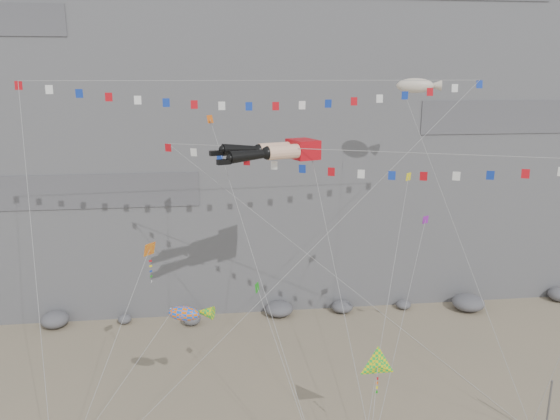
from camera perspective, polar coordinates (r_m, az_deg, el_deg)
name	(u,v)px	position (r m, az deg, el deg)	size (l,w,h in m)	color
cliff	(262,44)	(61.91, -1.86, 16.95)	(80.00, 28.00, 50.00)	slate
talus_boulders	(279,309)	(51.47, -0.10, -10.33)	(60.00, 3.00, 1.20)	slate
anchor_pole_right	(548,411)	(38.72, 26.22, -18.29)	(0.12, 0.12, 4.06)	slate
legs_kite	(277,151)	(36.05, -0.35, 6.17)	(8.54, 15.00, 21.79)	red
flag_banner_upper	(262,81)	(36.94, -1.90, 13.33)	(30.54, 12.27, 27.21)	red
flag_banner_lower	(378,152)	(34.70, 10.16, 6.00)	(26.57, 11.31, 20.04)	red
harlequin_kite	(149,250)	(34.95, -13.50, -4.10)	(5.68, 9.07, 14.58)	red
fish_windsock	(184,314)	(33.54, -10.03, -10.64)	(9.11, 5.27, 11.59)	orange
delta_kite	(378,366)	(32.42, 10.19, -15.71)	(3.27, 5.37, 8.05)	yellow
blimp_windsock	(415,86)	(43.94, 13.94, 12.43)	(5.81, 15.10, 25.41)	beige
small_kite_a	(212,124)	(38.33, -7.15, 8.86)	(6.43, 16.20, 24.97)	orange
small_kite_b	(425,223)	(40.46, 14.90, -1.27)	(7.82, 12.05, 17.72)	purple
small_kite_c	(258,290)	(32.47, -2.32, -8.34)	(3.87, 7.47, 12.15)	#199316
small_kite_d	(408,180)	(39.53, 13.22, 3.02)	(7.30, 13.31, 20.46)	yellow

